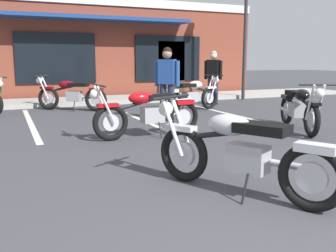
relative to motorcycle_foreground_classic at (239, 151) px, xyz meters
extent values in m
plane|color=#3D3D42|center=(-0.47, 1.56, -0.46)|extent=(80.00, 80.00, 0.00)
cube|color=#A8A59E|center=(-0.47, 9.25, -0.39)|extent=(22.00, 1.80, 0.14)
cube|color=brown|center=(-0.47, 13.09, 1.33)|extent=(15.58, 5.48, 3.58)
cube|color=black|center=(-0.47, 10.31, 0.99)|extent=(2.66, 0.06, 1.70)
cube|color=black|center=(3.68, 10.31, 0.99)|extent=(2.66, 0.06, 1.70)
cube|color=#33281E|center=(3.81, 10.31, 0.59)|extent=(1.10, 0.06, 2.10)
cube|color=navy|center=(-0.47, 9.90, 2.32)|extent=(9.35, 0.90, 0.12)
cube|color=silver|center=(-1.69, 5.65, -0.46)|extent=(0.12, 4.80, 0.01)
cube|color=silver|center=(0.74, 5.65, -0.46)|extent=(0.12, 4.80, 0.01)
cube|color=silver|center=(3.16, 5.65, -0.46)|extent=(0.12, 4.80, 0.01)
torus|color=black|center=(0.35, -0.65, -0.14)|extent=(0.39, 0.61, 0.64)
cylinder|color=#B7B7BC|center=(0.35, -0.65, -0.14)|extent=(0.19, 0.28, 0.29)
torus|color=black|center=(-0.33, 0.61, -0.14)|extent=(0.39, 0.61, 0.64)
cylinder|color=#B7B7BC|center=(-0.33, 0.61, -0.14)|extent=(0.19, 0.28, 0.29)
cylinder|color=silver|center=(-0.46, 0.66, 0.18)|extent=(0.19, 0.31, 0.66)
cylinder|color=silver|center=(-0.30, 0.74, 0.18)|extent=(0.19, 0.31, 0.66)
cylinder|color=black|center=(-0.42, 0.77, 0.50)|extent=(0.60, 0.34, 0.03)
sphere|color=silver|center=(-0.46, 0.84, 0.36)|extent=(0.23, 0.23, 0.17)
cube|color=silver|center=(-0.35, 0.65, 0.16)|extent=(0.29, 0.38, 0.06)
cube|color=#9E9EA3|center=(0.05, -0.09, -0.06)|extent=(0.40, 0.47, 0.28)
cylinder|color=silver|center=(0.35, -0.35, -0.10)|extent=(0.32, 0.52, 0.07)
cylinder|color=black|center=(-0.05, 0.08, 0.18)|extent=(0.50, 0.86, 0.26)
ellipsoid|color=silver|center=(-0.06, 0.10, 0.26)|extent=(0.46, 0.55, 0.22)
cube|color=black|center=(0.11, -0.21, 0.26)|extent=(0.49, 0.59, 0.10)
cube|color=silver|center=(0.36, -0.67, 0.14)|extent=(0.31, 0.39, 0.08)
cylinder|color=black|center=(-0.08, -0.24, -0.32)|extent=(0.13, 0.09, 0.29)
torus|color=black|center=(0.10, 7.03, -0.14)|extent=(0.57, 0.47, 0.64)
cylinder|color=#B7B7BC|center=(0.10, 7.03, -0.14)|extent=(0.27, 0.22, 0.29)
torus|color=black|center=(-1.05, 7.90, -0.14)|extent=(0.57, 0.47, 0.64)
cylinder|color=#B7B7BC|center=(-1.05, 7.90, -0.14)|extent=(0.27, 0.22, 0.29)
cylinder|color=silver|center=(-1.18, 7.89, 0.18)|extent=(0.29, 0.23, 0.66)
cylinder|color=silver|center=(-1.07, 8.03, 0.18)|extent=(0.29, 0.23, 0.66)
cylinder|color=black|center=(-1.19, 8.01, 0.50)|extent=(0.42, 0.55, 0.03)
sphere|color=silver|center=(-1.25, 8.06, 0.36)|extent=(0.24, 0.24, 0.17)
cube|color=maroon|center=(-1.08, 7.93, 0.16)|extent=(0.37, 0.33, 0.06)
cube|color=#9E9EA3|center=(-0.41, 7.42, -0.06)|extent=(0.46, 0.43, 0.28)
cylinder|color=silver|center=(-0.03, 7.31, -0.10)|extent=(0.48, 0.39, 0.07)
cylinder|color=black|center=(-0.57, 7.54, 0.18)|extent=(0.79, 0.62, 0.26)
ellipsoid|color=maroon|center=(-0.58, 7.55, 0.26)|extent=(0.54, 0.50, 0.22)
cube|color=black|center=(-0.30, 7.34, 0.26)|extent=(0.58, 0.54, 0.10)
cube|color=maroon|center=(0.12, 7.02, 0.14)|extent=(0.38, 0.34, 0.08)
cylinder|color=black|center=(-0.46, 7.23, -0.32)|extent=(0.10, 0.12, 0.29)
torus|color=black|center=(0.91, 3.21, -0.14)|extent=(0.65, 0.15, 0.64)
cylinder|color=#B7B7BC|center=(0.91, 3.21, -0.14)|extent=(0.29, 0.08, 0.29)
torus|color=black|center=(-0.53, 3.11, -0.14)|extent=(0.65, 0.15, 0.64)
cylinder|color=#B7B7BC|center=(-0.53, 3.11, -0.14)|extent=(0.29, 0.08, 0.29)
cylinder|color=silver|center=(-0.62, 3.01, 0.18)|extent=(0.33, 0.07, 0.66)
cylinder|color=silver|center=(-0.63, 3.19, 0.18)|extent=(0.33, 0.07, 0.66)
cylinder|color=black|center=(-0.71, 3.10, 0.50)|extent=(0.08, 0.66, 0.03)
sphere|color=silver|center=(-0.79, 3.09, 0.36)|extent=(0.18, 0.18, 0.17)
cube|color=#B70F14|center=(-0.57, 3.11, 0.16)|extent=(0.37, 0.17, 0.06)
cube|color=#9E9EA3|center=(0.27, 3.16, -0.06)|extent=(0.42, 0.27, 0.28)
cylinder|color=silver|center=(0.63, 3.33, -0.10)|extent=(0.55, 0.11, 0.07)
cylinder|color=black|center=(0.07, 3.15, 0.18)|extent=(0.94, 0.13, 0.26)
ellipsoid|color=#B70F14|center=(0.05, 3.15, 0.26)|extent=(0.50, 0.29, 0.22)
cube|color=black|center=(0.41, 3.17, 0.26)|extent=(0.54, 0.32, 0.10)
cube|color=#B70F14|center=(0.93, 3.21, 0.14)|extent=(0.37, 0.19, 0.08)
cylinder|color=black|center=(0.35, 2.99, -0.32)|extent=(0.03, 0.14, 0.29)
torus|color=black|center=(1.81, 5.72, -0.14)|extent=(0.64, 0.30, 0.64)
cylinder|color=#B7B7BC|center=(1.81, 5.72, -0.14)|extent=(0.29, 0.15, 0.29)
torus|color=black|center=(3.17, 6.19, -0.14)|extent=(0.64, 0.30, 0.64)
cylinder|color=#B7B7BC|center=(3.17, 6.19, -0.14)|extent=(0.29, 0.15, 0.29)
cylinder|color=silver|center=(3.23, 6.31, 0.18)|extent=(0.32, 0.15, 0.66)
cylinder|color=silver|center=(3.29, 6.14, 0.18)|extent=(0.32, 0.15, 0.66)
cylinder|color=black|center=(3.34, 6.25, 0.50)|extent=(0.25, 0.63, 0.03)
sphere|color=silver|center=(3.41, 6.28, 0.36)|extent=(0.22, 0.22, 0.17)
cube|color=beige|center=(3.21, 6.21, 0.16)|extent=(0.39, 0.25, 0.06)
cube|color=#9E9EA3|center=(2.41, 5.93, -0.06)|extent=(0.46, 0.36, 0.28)
cylinder|color=silver|center=(2.11, 5.68, -0.10)|extent=(0.54, 0.25, 0.07)
cylinder|color=black|center=(2.60, 6.00, 0.18)|extent=(0.91, 0.36, 0.26)
ellipsoid|color=beige|center=(2.62, 6.00, 0.26)|extent=(0.54, 0.40, 0.22)
cube|color=black|center=(2.28, 5.88, 0.26)|extent=(0.58, 0.43, 0.10)
cube|color=beige|center=(1.79, 5.71, 0.14)|extent=(0.39, 0.27, 0.08)
cylinder|color=black|center=(2.29, 6.08, -0.32)|extent=(0.07, 0.14, 0.29)
torus|color=black|center=(3.44, 3.29, -0.14)|extent=(0.34, 0.63, 0.64)
cylinder|color=#B7B7BC|center=(3.44, 3.29, -0.14)|extent=(0.17, 0.29, 0.29)
torus|color=black|center=(2.88, 1.96, -0.14)|extent=(0.34, 0.63, 0.64)
cylinder|color=#B7B7BC|center=(2.88, 1.96, -0.14)|extent=(0.17, 0.29, 0.29)
cylinder|color=silver|center=(2.92, 1.83, 0.18)|extent=(0.17, 0.32, 0.66)
cylinder|color=silver|center=(2.76, 1.90, 0.18)|extent=(0.17, 0.32, 0.66)
cylinder|color=black|center=(2.81, 1.80, 0.50)|extent=(0.62, 0.29, 0.03)
sphere|color=silver|center=(2.78, 1.72, 0.36)|extent=(0.22, 0.22, 0.17)
cube|color=black|center=(2.86, 1.92, 0.16)|extent=(0.27, 0.39, 0.06)
cube|color=#9E9EA3|center=(3.19, 2.70, -0.06)|extent=(0.38, 0.46, 0.28)
cylinder|color=silver|center=(3.21, 3.09, -0.10)|extent=(0.28, 0.53, 0.07)
cylinder|color=black|center=(3.11, 2.51, 0.18)|extent=(0.43, 0.89, 0.26)
ellipsoid|color=black|center=(3.11, 2.49, 0.26)|extent=(0.43, 0.54, 0.22)
cube|color=black|center=(3.25, 2.83, 0.26)|extent=(0.46, 0.59, 0.10)
cube|color=black|center=(3.45, 3.30, 0.14)|extent=(0.29, 0.39, 0.08)
cylinder|color=black|center=(3.39, 2.69, -0.32)|extent=(0.13, 0.08, 0.29)
cube|color=black|center=(1.33, 4.75, -0.42)|extent=(0.24, 0.24, 0.08)
cube|color=black|center=(1.18, 4.88, -0.42)|extent=(0.24, 0.24, 0.08)
cylinder|color=#232842|center=(1.35, 4.78, 0.00)|extent=(0.21, 0.21, 0.80)
cylinder|color=#232842|center=(1.21, 4.91, 0.00)|extent=(0.21, 0.21, 0.80)
cube|color=#23478C|center=(1.28, 4.84, 0.66)|extent=(0.43, 0.42, 0.56)
cylinder|color=#23478C|center=(1.46, 4.67, 0.62)|extent=(0.14, 0.14, 0.58)
cylinder|color=#23478C|center=(1.10, 5.01, 0.62)|extent=(0.14, 0.14, 0.58)
sphere|color=#A07556|center=(1.28, 4.84, 1.06)|extent=(0.31, 0.31, 0.22)
sphere|color=black|center=(1.29, 4.85, 1.11)|extent=(0.30, 0.30, 0.21)
cube|color=black|center=(3.89, 7.10, -0.42)|extent=(0.25, 0.22, 0.08)
cube|color=black|center=(3.77, 7.27, -0.42)|extent=(0.25, 0.22, 0.08)
cylinder|color=#232842|center=(3.93, 7.13, 0.00)|extent=(0.21, 0.21, 0.80)
cylinder|color=#232842|center=(3.81, 7.29, 0.00)|extent=(0.21, 0.21, 0.80)
cube|color=black|center=(3.87, 7.21, 0.66)|extent=(0.40, 0.44, 0.56)
cylinder|color=black|center=(4.02, 7.01, 0.62)|extent=(0.14, 0.14, 0.58)
cylinder|color=black|center=(3.72, 7.41, 0.62)|extent=(0.14, 0.14, 0.58)
sphere|color=beige|center=(3.87, 7.21, 1.06)|extent=(0.31, 0.31, 0.22)
sphere|color=gray|center=(3.87, 7.21, 1.11)|extent=(0.29, 0.29, 0.21)
cylinder|color=#2D2D33|center=(5.66, 8.15, 1.99)|extent=(0.12, 0.12, 4.91)
camera|label=1|loc=(-2.16, -3.16, 0.91)|focal=40.36mm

